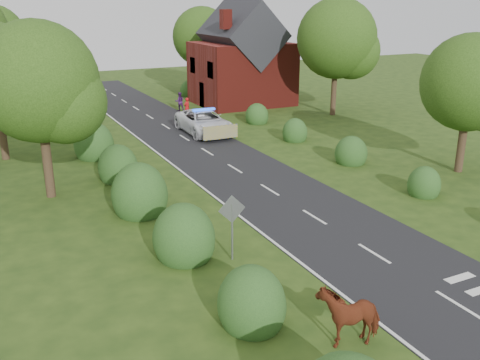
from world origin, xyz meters
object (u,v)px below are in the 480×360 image
police_van (204,122)px  pedestrian_red (187,107)px  cow (349,317)px  road_sign (232,218)px  pedestrian_purple (180,101)px

police_van → pedestrian_red: 6.16m
cow → police_van: size_ratio=0.33×
road_sign → pedestrian_red: bearing=72.5°
road_sign → pedestrian_red: size_ratio=1.63×
pedestrian_red → pedestrian_purple: pedestrian_purple is taller
police_van → road_sign: bearing=-108.5°
road_sign → pedestrian_red: road_sign is taller
road_sign → pedestrian_purple: bearing=73.4°
police_van → pedestrian_purple: police_van is taller
road_sign → cow: 5.97m
pedestrian_red → pedestrian_purple: (0.35, 2.63, 0.02)m
road_sign → police_van: bearing=70.0°
cow → pedestrian_purple: 34.00m
road_sign → pedestrian_purple: road_sign is taller
pedestrian_purple → police_van: bearing=92.1°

